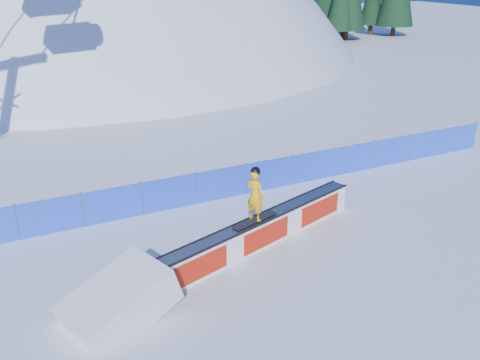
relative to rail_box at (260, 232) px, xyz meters
name	(u,v)px	position (x,y,z in m)	size (l,w,h in m)	color
ground	(340,240)	(2.42, -0.78, -0.47)	(160.00, 160.00, 0.00)	white
snow_hill	(97,219)	(2.42, 41.22, -18.47)	(64.00, 64.00, 64.00)	white
safety_fence	(269,175)	(2.42, 3.72, 0.13)	(22.05, 0.05, 1.30)	blue
rail_box	(260,232)	(0.00, 0.00, 0.00)	(7.81, 2.94, 0.96)	white
snow_ramp	(120,315)	(-4.77, -1.50, -0.47)	(2.56, 1.71, 0.96)	white
snowboarder	(255,195)	(-0.24, -0.08, 1.33)	(1.65, 0.77, 1.71)	black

